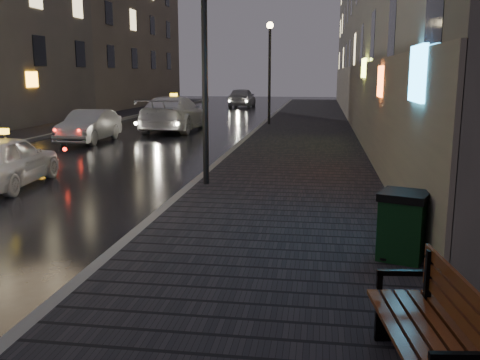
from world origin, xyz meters
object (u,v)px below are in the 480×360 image
object	(u,v)px
car_far	(242,97)
taxi_mid	(174,114)
lamp_far	(270,60)
trash_bin	(403,225)
lamp_near	(204,44)
bench	(438,333)
taxi_near	(4,161)
car_left_mid	(89,126)

from	to	relation	value
car_far	taxi_mid	bearing A→B (deg)	88.84
lamp_far	trash_bin	xyz separation A→B (m)	(3.95, -20.87, -2.83)
lamp_near	bench	xyz separation A→B (m)	(3.77, -8.16, -2.85)
taxi_near	car_far	world-z (taller)	car_far
trash_bin	car_far	bearing A→B (deg)	121.96
lamp_near	lamp_far	bearing A→B (deg)	90.00
bench	taxi_mid	size ratio (longest dim) A/B	0.34
bench	car_far	xyz separation A→B (m)	(-7.69, 40.88, 0.17)
car_left_mid	car_far	size ratio (longest dim) A/B	0.85
lamp_far	taxi_mid	distance (m)	5.87
trash_bin	bench	bearing A→B (deg)	-72.92
bench	car_left_mid	size ratio (longest dim) A/B	0.49
taxi_mid	bench	bearing A→B (deg)	110.82
taxi_near	bench	bearing A→B (deg)	132.89
lamp_near	taxi_near	distance (m)	5.80
car_far	trash_bin	bearing A→B (deg)	102.26
taxi_near	car_far	distance (m)	33.19
bench	taxi_mid	world-z (taller)	taxi_mid
lamp_far	taxi_near	xyz separation A→B (m)	(-5.05, -16.46, -2.82)
lamp_far	taxi_mid	bearing A→B (deg)	-148.19
taxi_near	lamp_far	bearing A→B (deg)	-113.04
lamp_near	car_left_mid	bearing A→B (deg)	128.78
trash_bin	car_far	distance (m)	38.40
lamp_far	car_left_mid	size ratio (longest dim) A/B	1.32
trash_bin	taxi_mid	xyz separation A→B (m)	(-8.41, 18.10, 0.20)
lamp_near	bench	size ratio (longest dim) A/B	2.67
car_left_mid	car_far	world-z (taller)	car_far
lamp_near	taxi_mid	xyz separation A→B (m)	(-4.46, 13.24, -2.63)
bench	car_left_mid	world-z (taller)	car_left_mid
taxi_mid	car_far	bearing A→B (deg)	-91.82
taxi_near	taxi_mid	distance (m)	13.71
trash_bin	car_left_mid	world-z (taller)	car_left_mid
lamp_near	bench	distance (m)	9.43
lamp_far	car_far	xyz separation A→B (m)	(-3.91, 16.72, -2.68)
car_left_mid	taxi_near	bearing A→B (deg)	-80.46
bench	lamp_far	bearing A→B (deg)	91.58
bench	car_left_mid	bearing A→B (deg)	115.14
lamp_near	car_left_mid	world-z (taller)	lamp_near
lamp_near	lamp_far	world-z (taller)	same
bench	taxi_mid	distance (m)	22.93
lamp_far	car_left_mid	distance (m)	10.55
bench	car_far	bearing A→B (deg)	93.35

